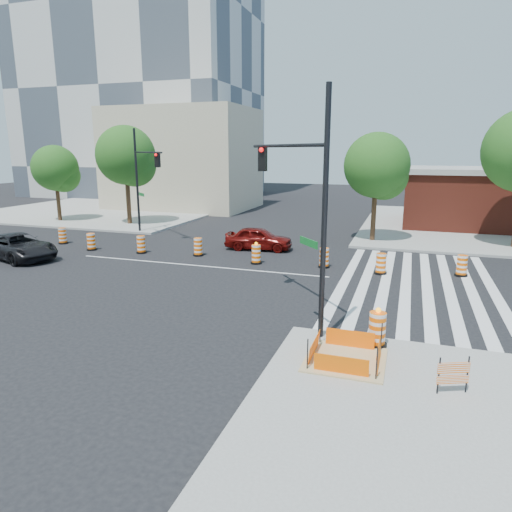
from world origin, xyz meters
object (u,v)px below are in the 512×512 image
(dark_suv, at_px, (18,246))
(signal_pole_se, at_px, (301,189))
(red_coupe, at_px, (259,238))
(signal_pole_nw, at_px, (143,172))

(dark_suv, distance_m, signal_pole_se, 18.06)
(red_coupe, bearing_deg, dark_suv, 113.57)
(signal_pole_se, bearing_deg, dark_suv, 34.97)
(red_coupe, height_order, signal_pole_nw, signal_pole_nw)
(dark_suv, height_order, signal_pole_se, signal_pole_se)
(signal_pole_nw, bearing_deg, red_coupe, 29.48)
(dark_suv, bearing_deg, red_coupe, -44.62)
(dark_suv, xyz_separation_m, signal_pole_nw, (2.97, 8.31, 3.76))
(red_coupe, bearing_deg, signal_pole_nw, 73.73)
(red_coupe, xyz_separation_m, signal_pole_se, (5.12, -11.09, 4.01))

